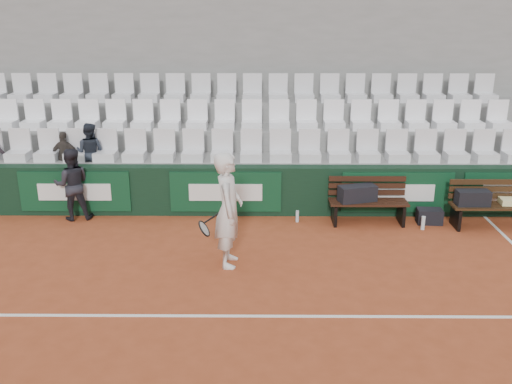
# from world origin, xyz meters

# --- Properties ---
(ground) EXTENTS (80.00, 80.00, 0.00)m
(ground) POSITION_xyz_m (0.00, 0.00, 0.00)
(ground) COLOR #A04424
(ground) RESTS_ON ground
(court_baseline) EXTENTS (18.00, 0.06, 0.01)m
(court_baseline) POSITION_xyz_m (0.00, 0.00, 0.00)
(court_baseline) COLOR white
(court_baseline) RESTS_ON ground
(back_barrier) EXTENTS (18.00, 0.34, 1.00)m
(back_barrier) POSITION_xyz_m (0.07, 3.99, 0.50)
(back_barrier) COLOR black
(back_barrier) RESTS_ON ground
(grandstand_tier_front) EXTENTS (18.00, 0.95, 1.00)m
(grandstand_tier_front) POSITION_xyz_m (0.00, 4.62, 0.50)
(grandstand_tier_front) COLOR gray
(grandstand_tier_front) RESTS_ON ground
(grandstand_tier_mid) EXTENTS (18.00, 0.95, 1.45)m
(grandstand_tier_mid) POSITION_xyz_m (0.00, 5.58, 0.72)
(grandstand_tier_mid) COLOR gray
(grandstand_tier_mid) RESTS_ON ground
(grandstand_tier_back) EXTENTS (18.00, 0.95, 1.90)m
(grandstand_tier_back) POSITION_xyz_m (0.00, 6.53, 0.95)
(grandstand_tier_back) COLOR gray
(grandstand_tier_back) RESTS_ON ground
(grandstand_rear_wall) EXTENTS (18.00, 0.30, 4.40)m
(grandstand_rear_wall) POSITION_xyz_m (0.00, 7.15, 2.20)
(grandstand_rear_wall) COLOR gray
(grandstand_rear_wall) RESTS_ON ground
(seat_row_front) EXTENTS (11.90, 0.44, 0.63)m
(seat_row_front) POSITION_xyz_m (0.00, 4.45, 1.31)
(seat_row_front) COLOR silver
(seat_row_front) RESTS_ON grandstand_tier_front
(seat_row_mid) EXTENTS (11.90, 0.44, 0.63)m
(seat_row_mid) POSITION_xyz_m (0.00, 5.40, 1.77)
(seat_row_mid) COLOR white
(seat_row_mid) RESTS_ON grandstand_tier_mid
(seat_row_back) EXTENTS (11.90, 0.44, 0.63)m
(seat_row_back) POSITION_xyz_m (0.00, 6.35, 2.21)
(seat_row_back) COLOR silver
(seat_row_back) RESTS_ON grandstand_tier_back
(bench_left) EXTENTS (1.50, 0.56, 0.45)m
(bench_left) POSITION_xyz_m (2.58, 3.50, 0.23)
(bench_left) COLOR #32190F
(bench_left) RESTS_ON ground
(bench_right) EXTENTS (1.50, 0.56, 0.45)m
(bench_right) POSITION_xyz_m (4.87, 3.30, 0.23)
(bench_right) COLOR #362010
(bench_right) RESTS_ON ground
(sports_bag_left) EXTENTS (0.77, 0.49, 0.31)m
(sports_bag_left) POSITION_xyz_m (2.36, 3.51, 0.60)
(sports_bag_left) COLOR black
(sports_bag_left) RESTS_ON bench_left
(sports_bag_right) EXTENTS (0.62, 0.29, 0.28)m
(sports_bag_right) POSITION_xyz_m (4.50, 3.30, 0.59)
(sports_bag_right) COLOR black
(sports_bag_right) RESTS_ON bench_right
(towel) EXTENTS (0.41, 0.30, 0.11)m
(towel) POSITION_xyz_m (5.24, 3.35, 0.50)
(towel) COLOR beige
(towel) RESTS_ON bench_right
(sports_bag_ground) EXTENTS (0.49, 0.32, 0.29)m
(sports_bag_ground) POSITION_xyz_m (3.78, 3.49, 0.15)
(sports_bag_ground) COLOR black
(sports_bag_ground) RESTS_ON ground
(water_bottle_near) EXTENTS (0.06, 0.06, 0.23)m
(water_bottle_near) POSITION_xyz_m (1.22, 3.55, 0.12)
(water_bottle_near) COLOR silver
(water_bottle_near) RESTS_ON ground
(water_bottle_far) EXTENTS (0.07, 0.07, 0.26)m
(water_bottle_far) POSITION_xyz_m (3.57, 3.17, 0.13)
(water_bottle_far) COLOR silver
(water_bottle_far) RESTS_ON ground
(tennis_player) EXTENTS (0.73, 0.70, 1.89)m
(tennis_player) POSITION_xyz_m (-0.02, 1.66, 0.95)
(tennis_player) COLOR silver
(tennis_player) RESTS_ON ground
(ball_kid) EXTENTS (0.80, 0.68, 1.43)m
(ball_kid) POSITION_xyz_m (-3.19, 3.69, 0.72)
(ball_kid) COLOR black
(ball_kid) RESTS_ON ground
(spectator_b) EXTENTS (0.61, 0.26, 1.03)m
(spectator_b) POSITION_xyz_m (-3.55, 4.50, 1.52)
(spectator_b) COLOR #37312C
(spectator_b) RESTS_ON grandstand_tier_front
(spectator_c) EXTENTS (0.65, 0.54, 1.22)m
(spectator_c) POSITION_xyz_m (-3.03, 4.50, 1.61)
(spectator_c) COLOR #1F252F
(spectator_c) RESTS_ON grandstand_tier_front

